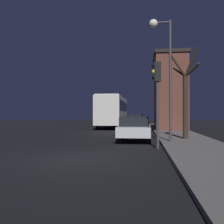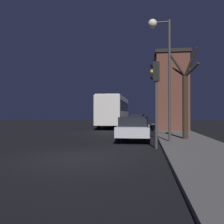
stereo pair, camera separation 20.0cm
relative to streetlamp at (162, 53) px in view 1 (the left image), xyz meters
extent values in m
plane|color=black|center=(-3.43, -4.87, -4.92)|extent=(120.00, 120.00, 0.00)
cube|color=#514F4C|center=(1.48, -4.87, -4.86)|extent=(3.19, 60.00, 0.13)
cube|color=brown|center=(1.53, 10.75, -1.31)|extent=(2.89, 4.11, 6.96)
cube|color=black|center=(1.53, 10.75, 2.32)|extent=(3.13, 4.35, 0.30)
cube|color=black|center=(0.07, 10.25, -3.39)|extent=(0.03, 0.70, 1.10)
cube|color=black|center=(0.07, 11.26, -3.39)|extent=(0.03, 0.70, 1.10)
cube|color=beige|center=(0.07, 10.25, 1.57)|extent=(0.03, 0.70, 1.10)
cube|color=beige|center=(0.07, 11.26, 1.57)|extent=(0.03, 0.70, 1.10)
cylinder|color=#38383A|center=(0.41, 0.00, -1.50)|extent=(0.14, 0.14, 6.59)
cylinder|color=#38383A|center=(-0.04, 0.00, 1.70)|extent=(0.90, 0.09, 0.09)
sphere|color=#F4EAC6|center=(-0.49, 0.00, 1.65)|extent=(0.48, 0.48, 0.48)
cylinder|color=#38383A|center=(-0.38, -2.11, -3.36)|extent=(0.12, 0.12, 3.11)
cube|color=black|center=(-0.38, -2.11, -1.36)|extent=(0.30, 0.24, 0.90)
sphere|color=black|center=(-0.56, -2.11, -1.09)|extent=(0.20, 0.20, 0.20)
sphere|color=yellow|center=(-0.56, -2.11, -1.36)|extent=(0.20, 0.20, 0.20)
sphere|color=black|center=(-0.56, -2.11, -1.63)|extent=(0.20, 0.20, 0.20)
cylinder|color=#2D2319|center=(1.47, 1.57, -2.92)|extent=(0.32, 0.32, 3.73)
cylinder|color=#2D2319|center=(1.74, 1.19, -0.30)|extent=(0.73, 0.94, 1.59)
cylinder|color=#2D2319|center=(1.78, 1.18, -0.75)|extent=(0.81, 0.94, 0.77)
cylinder|color=#2D2319|center=(1.76, 1.31, -0.72)|extent=(0.73, 0.65, 0.77)
cylinder|color=#2D2319|center=(1.14, 1.74, -0.76)|extent=(0.79, 0.50, 0.69)
cylinder|color=#2D2319|center=(0.97, 1.44, -0.34)|extent=(1.14, 0.40, 1.52)
cube|color=beige|center=(-4.64, 15.76, -2.93)|extent=(2.58, 11.38, 3.01)
cube|color=black|center=(-4.64, 15.76, -2.39)|extent=(2.60, 10.47, 1.08)
cube|color=#B2B2B2|center=(-4.64, 15.76, -1.37)|extent=(2.45, 10.81, 0.12)
cylinder|color=black|center=(-3.44, 19.46, -4.44)|extent=(0.18, 0.96, 0.96)
cylinder|color=black|center=(-5.84, 19.46, -4.44)|extent=(0.18, 0.96, 0.96)
cylinder|color=black|center=(-3.44, 12.06, -4.44)|extent=(0.18, 0.96, 0.96)
cylinder|color=black|center=(-5.84, 12.06, -4.44)|extent=(0.18, 0.96, 0.96)
cube|color=#B7BABF|center=(-1.56, 1.01, -4.30)|extent=(1.85, 3.83, 0.56)
cube|color=black|center=(-1.56, 0.82, -3.75)|extent=(1.63, 1.99, 0.53)
cylinder|color=black|center=(-0.72, 2.25, -4.57)|extent=(0.18, 0.69, 0.69)
cylinder|color=black|center=(-2.40, 2.25, -4.57)|extent=(0.18, 0.69, 0.69)
cylinder|color=black|center=(-0.72, -0.24, -4.57)|extent=(0.18, 0.69, 0.69)
cylinder|color=black|center=(-2.40, -0.24, -4.57)|extent=(0.18, 0.69, 0.69)
cube|color=beige|center=(-1.80, 11.10, -4.30)|extent=(1.88, 4.41, 0.62)
cube|color=black|center=(-1.80, 10.88, -3.75)|extent=(1.66, 2.29, 0.47)
cylinder|color=black|center=(-0.95, 12.53, -4.61)|extent=(0.18, 0.63, 0.63)
cylinder|color=black|center=(-2.65, 12.53, -4.61)|extent=(0.18, 0.63, 0.63)
cylinder|color=black|center=(-0.95, 9.67, -4.61)|extent=(0.18, 0.63, 0.63)
cylinder|color=black|center=(-2.65, 9.67, -4.61)|extent=(0.18, 0.63, 0.63)
cube|color=black|center=(-1.91, 18.29, -4.28)|extent=(1.81, 4.36, 0.71)
cube|color=black|center=(-1.91, 18.07, -3.64)|extent=(1.59, 2.26, 0.59)
cylinder|color=black|center=(-1.09, 19.70, -4.64)|extent=(0.18, 0.56, 0.56)
cylinder|color=black|center=(-2.72, 19.70, -4.64)|extent=(0.18, 0.56, 0.56)
cylinder|color=black|center=(-1.09, 16.87, -4.64)|extent=(0.18, 0.56, 0.56)
cylinder|color=black|center=(-2.72, 16.87, -4.64)|extent=(0.18, 0.56, 0.56)
camera|label=1|loc=(-1.04, -13.80, -3.33)|focal=40.00mm
camera|label=2|loc=(-0.84, -13.77, -3.33)|focal=40.00mm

